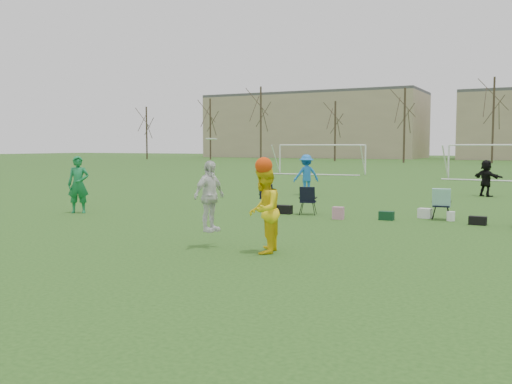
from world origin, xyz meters
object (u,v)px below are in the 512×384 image
Objects in this scene: goal_mid at (504,152)px; fielder_green_near at (78,184)px; center_contest at (245,204)px; fielder_black at (486,178)px; fielder_blue at (306,175)px; goal_left at (322,151)px.

fielder_green_near is at bearing -109.33° from goal_mid.
center_contest reaches higher than fielder_green_near.
fielder_green_near reaches higher than fielder_black.
fielder_blue is at bearing 37.00° from fielder_green_near.
center_contest is 35.01m from goal_left.
center_contest is (4.34, -14.27, 0.09)m from fielder_blue.
goal_left and goal_mid have the same top height.
fielder_black is 17.62m from center_contest.
center_contest is at bearing -91.93° from goal_mid.
fielder_black is 0.67× the size of center_contest.
fielder_black is at bearing -85.21° from goal_mid.
goal_mid reaches higher than fielder_blue.
center_contest reaches higher than fielder_black.
fielder_green_near is 0.79× the size of center_contest.
goal_left is (-14.19, 16.03, 1.07)m from fielder_black.
goal_mid reaches higher than fielder_black.
goal_left is (-2.10, 29.59, 0.92)m from fielder_green_near.
fielder_black is 0.23× the size of goal_left.
fielder_blue is 0.26× the size of goal_left.
goal_left is at bearing 63.26° from fielder_green_near.
center_contest is at bearing 116.00° from fielder_black.
center_contest reaches higher than fielder_blue.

